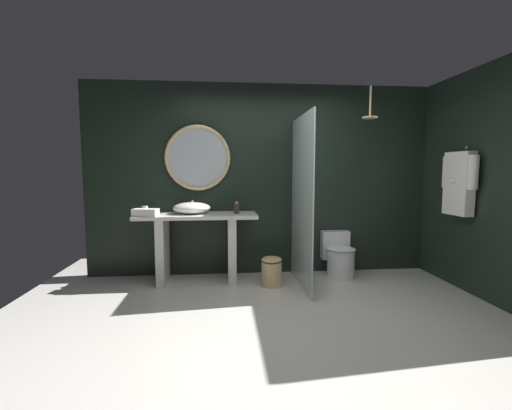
% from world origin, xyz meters
% --- Properties ---
extents(ground_plane, '(5.76, 5.76, 0.00)m').
position_xyz_m(ground_plane, '(0.00, 0.00, 0.00)').
color(ground_plane, silver).
extents(back_wall_panel, '(4.80, 0.10, 2.60)m').
position_xyz_m(back_wall_panel, '(0.00, 1.90, 1.30)').
color(back_wall_panel, black).
rests_on(back_wall_panel, ground_plane).
extents(side_wall_right, '(0.10, 2.47, 2.60)m').
position_xyz_m(side_wall_right, '(2.35, 0.76, 1.30)').
color(side_wall_right, black).
rests_on(side_wall_right, ground_plane).
extents(vanity_counter, '(1.52, 0.57, 0.88)m').
position_xyz_m(vanity_counter, '(-0.90, 1.55, 0.56)').
color(vanity_counter, silver).
rests_on(vanity_counter, ground_plane).
extents(vessel_sink, '(0.47, 0.39, 0.16)m').
position_xyz_m(vessel_sink, '(-0.97, 1.57, 0.96)').
color(vessel_sink, white).
rests_on(vessel_sink, vanity_counter).
extents(tumbler_cup, '(0.08, 0.08, 0.11)m').
position_xyz_m(tumbler_cup, '(-1.55, 1.54, 0.94)').
color(tumbler_cup, silver).
rests_on(tumbler_cup, vanity_counter).
extents(soap_dispenser, '(0.07, 0.07, 0.16)m').
position_xyz_m(soap_dispenser, '(-0.39, 1.52, 0.95)').
color(soap_dispenser, '#3D3323').
rests_on(soap_dispenser, vanity_counter).
extents(round_wall_mirror, '(0.87, 0.05, 0.87)m').
position_xyz_m(round_wall_mirror, '(-0.90, 1.81, 1.60)').
color(round_wall_mirror, '#D6B77F').
extents(shower_glass_panel, '(0.02, 1.13, 2.10)m').
position_xyz_m(shower_glass_panel, '(0.40, 1.28, 1.05)').
color(shower_glass_panel, silver).
rests_on(shower_glass_panel, ground_plane).
extents(rain_shower_head, '(0.19, 0.19, 0.41)m').
position_xyz_m(rain_shower_head, '(1.30, 1.44, 2.15)').
color(rain_shower_head, '#D6B77F').
extents(hanging_bathrobe, '(0.20, 0.56, 0.81)m').
position_xyz_m(hanging_bathrobe, '(2.21, 0.96, 1.31)').
color(hanging_bathrobe, '#D6B77F').
extents(toilet, '(0.39, 0.57, 0.59)m').
position_xyz_m(toilet, '(1.00, 1.62, 0.27)').
color(toilet, white).
rests_on(toilet, ground_plane).
extents(waste_bin, '(0.25, 0.25, 0.37)m').
position_xyz_m(waste_bin, '(0.03, 1.28, 0.19)').
color(waste_bin, '#D6B77F').
rests_on(waste_bin, ground_plane).
extents(folded_hand_towel, '(0.32, 0.20, 0.09)m').
position_xyz_m(folded_hand_towel, '(-1.50, 1.36, 0.93)').
color(folded_hand_towel, silver).
rests_on(folded_hand_towel, vanity_counter).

